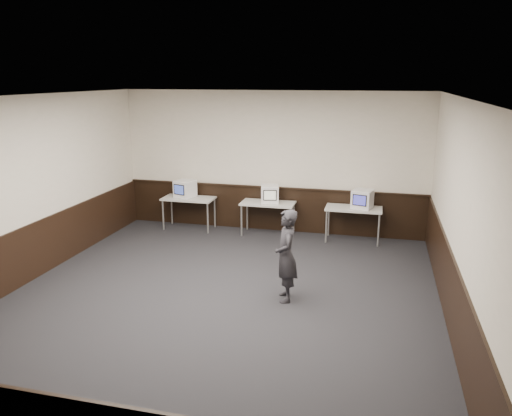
# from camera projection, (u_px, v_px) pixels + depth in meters

# --- Properties ---
(floor) EXTENTS (8.00, 8.00, 0.00)m
(floor) POSITION_uv_depth(u_px,v_px,m) (219.00, 301.00, 8.01)
(floor) COLOR black
(floor) RESTS_ON ground
(ceiling) EXTENTS (8.00, 8.00, 0.00)m
(ceiling) POSITION_uv_depth(u_px,v_px,m) (214.00, 97.00, 7.19)
(ceiling) COLOR white
(ceiling) RESTS_ON back_wall
(back_wall) EXTENTS (7.00, 0.00, 7.00)m
(back_wall) POSITION_uv_depth(u_px,v_px,m) (272.00, 162.00, 11.35)
(back_wall) COLOR beige
(back_wall) RESTS_ON ground
(front_wall) EXTENTS (7.00, 0.00, 7.00)m
(front_wall) POSITION_uv_depth(u_px,v_px,m) (53.00, 330.00, 3.85)
(front_wall) COLOR beige
(front_wall) RESTS_ON ground
(left_wall) EXTENTS (0.00, 8.00, 8.00)m
(left_wall) POSITION_uv_depth(u_px,v_px,m) (20.00, 192.00, 8.42)
(left_wall) COLOR beige
(left_wall) RESTS_ON ground
(right_wall) EXTENTS (0.00, 8.00, 8.00)m
(right_wall) POSITION_uv_depth(u_px,v_px,m) (461.00, 220.00, 6.78)
(right_wall) COLOR beige
(right_wall) RESTS_ON ground
(wainscot_back) EXTENTS (6.98, 0.04, 1.00)m
(wainscot_back) POSITION_uv_depth(u_px,v_px,m) (271.00, 209.00, 11.62)
(wainscot_back) COLOR black
(wainscot_back) RESTS_ON back_wall
(wainscot_left) EXTENTS (0.04, 7.98, 1.00)m
(wainscot_left) POSITION_uv_depth(u_px,v_px,m) (28.00, 254.00, 8.70)
(wainscot_left) COLOR black
(wainscot_left) RESTS_ON left_wall
(wainscot_right) EXTENTS (0.04, 7.98, 1.00)m
(wainscot_right) POSITION_uv_depth(u_px,v_px,m) (451.00, 294.00, 7.07)
(wainscot_right) COLOR black
(wainscot_right) RESTS_ON right_wall
(wainscot_rail) EXTENTS (6.98, 0.06, 0.04)m
(wainscot_rail) POSITION_uv_depth(u_px,v_px,m) (271.00, 187.00, 11.46)
(wainscot_rail) COLOR black
(wainscot_rail) RESTS_ON wainscot_back
(desk_left) EXTENTS (1.20, 0.60, 0.75)m
(desk_left) POSITION_uv_depth(u_px,v_px,m) (189.00, 201.00, 11.66)
(desk_left) COLOR beige
(desk_left) RESTS_ON ground
(desk_center) EXTENTS (1.20, 0.60, 0.75)m
(desk_center) POSITION_uv_depth(u_px,v_px,m) (268.00, 206.00, 11.21)
(desk_center) COLOR beige
(desk_center) RESTS_ON ground
(desk_right) EXTENTS (1.20, 0.60, 0.75)m
(desk_right) POSITION_uv_depth(u_px,v_px,m) (354.00, 211.00, 10.77)
(desk_right) COLOR beige
(desk_right) RESTS_ON ground
(emac_left) EXTENTS (0.51, 0.52, 0.40)m
(emac_left) POSITION_uv_depth(u_px,v_px,m) (185.00, 189.00, 11.63)
(emac_left) COLOR white
(emac_left) RESTS_ON desk_left
(emac_center) EXTENTS (0.47, 0.49, 0.39)m
(emac_center) POSITION_uv_depth(u_px,v_px,m) (270.00, 194.00, 11.15)
(emac_center) COLOR white
(emac_center) RESTS_ON desk_center
(emac_right) EXTENTS (0.49, 0.51, 0.40)m
(emac_right) POSITION_uv_depth(u_px,v_px,m) (362.00, 199.00, 10.66)
(emac_right) COLOR white
(emac_right) RESTS_ON desk_right
(person) EXTENTS (0.49, 0.62, 1.50)m
(person) POSITION_uv_depth(u_px,v_px,m) (286.00, 256.00, 7.88)
(person) COLOR #252429
(person) RESTS_ON ground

